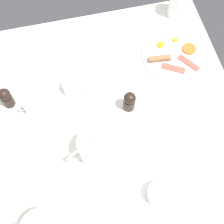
# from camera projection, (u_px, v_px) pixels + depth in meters

# --- Properties ---
(ground_plane) EXTENTS (8.00, 8.00, 0.00)m
(ground_plane) POSITION_uv_depth(u_px,v_px,m) (112.00, 164.00, 1.97)
(ground_plane) COLOR #333338
(table) EXTENTS (1.05, 1.07, 0.76)m
(table) POSITION_uv_depth(u_px,v_px,m) (112.00, 121.00, 1.34)
(table) COLOR silver
(table) RESTS_ON ground_plane
(breakfast_plate) EXTENTS (0.29, 0.29, 0.04)m
(breakfast_plate) POSITION_uv_depth(u_px,v_px,m) (173.00, 55.00, 1.39)
(breakfast_plate) COLOR white
(breakfast_plate) RESTS_ON table
(teapot_far) EXTENTS (0.21, 0.12, 0.14)m
(teapot_far) POSITION_uv_depth(u_px,v_px,m) (94.00, 147.00, 1.16)
(teapot_far) COLOR white
(teapot_far) RESTS_ON table
(teacup_with_saucer_left) EXTENTS (0.14, 0.14, 0.06)m
(teacup_with_saucer_left) POSITION_uv_depth(u_px,v_px,m) (73.00, 87.00, 1.30)
(teacup_with_saucer_left) COLOR white
(teacup_with_saucer_left) RESTS_ON table
(teacup_with_saucer_right) EXTENTS (0.14, 0.14, 0.06)m
(teacup_with_saucer_right) POSITION_uv_depth(u_px,v_px,m) (159.00, 194.00, 1.11)
(teacup_with_saucer_right) COLOR white
(teacup_with_saucer_right) RESTS_ON table
(water_glass_tall) EXTENTS (0.08, 0.08, 0.14)m
(water_glass_tall) POSITION_uv_depth(u_px,v_px,m) (178.00, 3.00, 1.44)
(water_glass_tall) COLOR white
(water_glass_tall) RESTS_ON table
(creamer_jug) EXTENTS (0.08, 0.05, 0.06)m
(creamer_jug) POSITION_uv_depth(u_px,v_px,m) (30.00, 107.00, 1.26)
(creamer_jug) COLOR white
(creamer_jug) RESTS_ON table
(pepper_grinder) EXTENTS (0.05, 0.05, 0.10)m
(pepper_grinder) POSITION_uv_depth(u_px,v_px,m) (129.00, 101.00, 1.24)
(pepper_grinder) COLOR black
(pepper_grinder) RESTS_ON table
(salt_grinder) EXTENTS (0.05, 0.05, 0.10)m
(salt_grinder) POSITION_uv_depth(u_px,v_px,m) (6.00, 98.00, 1.25)
(salt_grinder) COLOR black
(salt_grinder) RESTS_ON table
(napkin_folded) EXTENTS (0.18, 0.18, 0.01)m
(napkin_folded) POSITION_uv_depth(u_px,v_px,m) (36.00, 73.00, 1.36)
(napkin_folded) COLOR white
(napkin_folded) RESTS_ON table
(knife_by_plate) EXTENTS (0.11, 0.17, 0.00)m
(knife_by_plate) POSITION_uv_depth(u_px,v_px,m) (206.00, 119.00, 1.27)
(knife_by_plate) COLOR silver
(knife_by_plate) RESTS_ON table
(spoon_for_tea) EXTENTS (0.03, 0.15, 0.00)m
(spoon_for_tea) POSITION_uv_depth(u_px,v_px,m) (122.00, 31.00, 1.45)
(spoon_for_tea) COLOR silver
(spoon_for_tea) RESTS_ON table
(fork_spare) EXTENTS (0.18, 0.06, 0.00)m
(fork_spare) POSITION_uv_depth(u_px,v_px,m) (89.00, 51.00, 1.41)
(fork_spare) COLOR silver
(fork_spare) RESTS_ON table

